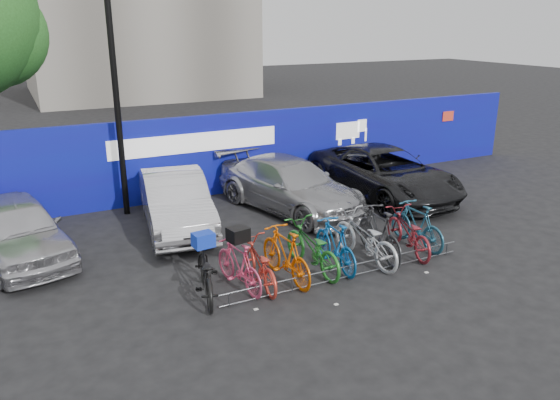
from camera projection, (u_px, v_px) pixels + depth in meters
ground at (333, 267)px, 11.59m from camera, size 100.00×100.00×0.00m
hoarding at (228, 153)px, 16.31m from camera, size 22.00×0.18×2.40m
lamppost at (116, 92)px, 13.78m from camera, size 0.25×0.50×6.11m
bike_rack at (349, 271)px, 11.03m from camera, size 5.60×0.03×0.30m
car_0 at (17, 229)px, 11.81m from camera, size 2.42×4.28×1.37m
car_1 at (176, 201)px, 13.60m from camera, size 2.08×4.40×1.39m
car_2 at (290, 185)px, 14.92m from camera, size 3.11×5.16×1.40m
car_3 at (384, 173)px, 16.06m from camera, size 2.61×5.29×1.45m
bike_0 at (205, 272)px, 10.22m from camera, size 1.10×2.04×1.02m
bike_1 at (239, 265)px, 10.53m from camera, size 0.69×1.70×1.00m
bike_2 at (259, 264)px, 10.65m from camera, size 0.73×1.79×0.92m
bike_3 at (286, 255)px, 10.85m from camera, size 0.64×1.87×1.11m
bike_4 at (312, 248)px, 11.27m from camera, size 0.80×2.01×1.04m
bike_5 at (335, 245)px, 11.40m from camera, size 0.60×1.78×1.05m
bike_6 at (365, 239)px, 11.68m from camera, size 0.89×2.12×1.08m
bike_7 at (379, 233)px, 11.89m from camera, size 0.80×1.97×1.15m
bike_8 at (408, 232)px, 12.17m from camera, size 0.94×1.94×0.98m
bike_9 at (417, 225)px, 12.50m from camera, size 0.55×1.77×1.06m
cargo_crate at (203, 240)px, 10.02m from camera, size 0.41×0.33×0.27m
cargo_topcase at (238, 234)px, 10.33m from camera, size 0.42×0.39×0.27m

